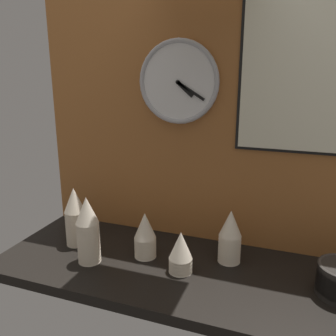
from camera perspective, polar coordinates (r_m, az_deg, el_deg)
ground_plane at (r=1.39m, az=5.67°, el=-16.67°), size 1.60×0.56×0.04m
wall_tiled_back at (r=1.45m, az=8.91°, el=7.67°), size 1.60×0.03×1.05m
cup_stack_center at (r=1.33m, az=2.05°, el=-13.32°), size 0.09×0.09×0.16m
cup_stack_left at (r=1.40m, az=-12.73°, el=-9.66°), size 0.09×0.09×0.26m
cup_stack_center_left at (r=1.42m, az=-3.69°, el=-10.68°), size 0.09×0.09×0.18m
cup_stack_far_left at (r=1.55m, az=-14.65°, el=-7.52°), size 0.09×0.09×0.25m
cup_stack_center_right at (r=1.40m, az=9.92°, el=-10.73°), size 0.09×0.09×0.21m
wall_clock at (r=1.45m, az=1.69°, el=13.61°), size 0.33×0.03×0.33m
menu_board at (r=1.39m, az=19.74°, el=13.96°), size 0.40×0.01×0.57m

